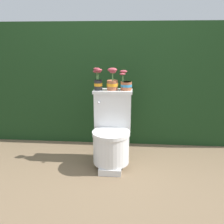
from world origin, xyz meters
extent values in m
plane|color=brown|center=(0.00, 0.00, 0.00)|extent=(12.00, 12.00, 0.00)
cube|color=#193819|center=(0.00, 1.16, 0.74)|extent=(4.14, 1.07, 1.48)
cube|color=silver|center=(0.04, -0.02, 0.03)|extent=(0.22, 0.38, 0.06)
cylinder|color=silver|center=(0.04, -0.02, 0.21)|extent=(0.36, 0.36, 0.29)
cylinder|color=silver|center=(0.04, -0.02, 0.38)|extent=(0.38, 0.38, 0.04)
cube|color=silver|center=(0.04, 0.19, 0.54)|extent=(0.38, 0.18, 0.41)
cube|color=silver|center=(0.04, 0.19, 0.76)|extent=(0.40, 0.20, 0.03)
cylinder|color=silver|center=(-0.10, 0.08, 0.66)|extent=(0.02, 0.05, 0.02)
cylinder|color=#262628|center=(-0.11, 0.17, 0.83)|extent=(0.08, 0.08, 0.10)
cylinder|color=orange|center=(-0.11, 0.17, 0.83)|extent=(0.08, 0.08, 0.03)
cylinder|color=#332319|center=(-0.11, 0.17, 0.87)|extent=(0.07, 0.07, 0.01)
cylinder|color=#4C753D|center=(-0.13, 0.18, 0.93)|extent=(0.01, 0.01, 0.11)
ellipsoid|color=#93333D|center=(-0.13, 0.18, 0.99)|extent=(0.07, 0.05, 0.02)
cylinder|color=#4C753D|center=(-0.11, 0.18, 0.92)|extent=(0.01, 0.01, 0.09)
ellipsoid|color=#93333D|center=(-0.11, 0.18, 0.98)|extent=(0.09, 0.06, 0.03)
cylinder|color=#4C753D|center=(-0.13, 0.21, 0.91)|extent=(0.01, 0.01, 0.07)
ellipsoid|color=#93333D|center=(-0.13, 0.21, 0.96)|extent=(0.09, 0.06, 0.04)
cylinder|color=#9E5638|center=(0.03, 0.19, 0.82)|extent=(0.11, 0.11, 0.10)
cylinder|color=orange|center=(0.03, 0.19, 0.83)|extent=(0.11, 0.11, 0.03)
cylinder|color=#332319|center=(0.03, 0.19, 0.87)|extent=(0.10, 0.10, 0.01)
cylinder|color=#4C753D|center=(0.04, 0.15, 0.92)|extent=(0.01, 0.01, 0.08)
ellipsoid|color=#93333D|center=(0.04, 0.15, 0.96)|extent=(0.06, 0.05, 0.03)
cylinder|color=#4C753D|center=(0.03, 0.15, 0.92)|extent=(0.01, 0.01, 0.10)
ellipsoid|color=#93333D|center=(0.03, 0.15, 0.98)|extent=(0.10, 0.07, 0.04)
cylinder|color=#9E5638|center=(0.17, 0.20, 0.82)|extent=(0.11, 0.11, 0.09)
cylinder|color=#2D84BC|center=(0.17, 0.20, 0.82)|extent=(0.12, 0.12, 0.03)
cylinder|color=#332319|center=(0.17, 0.20, 0.85)|extent=(0.11, 0.11, 0.01)
cylinder|color=#4C753D|center=(0.14, 0.21, 0.91)|extent=(0.01, 0.01, 0.09)
ellipsoid|color=#93333D|center=(0.14, 0.21, 0.96)|extent=(0.08, 0.05, 0.03)
cylinder|color=#4C753D|center=(0.13, 0.18, 0.90)|extent=(0.01, 0.01, 0.08)
ellipsoid|color=#93333D|center=(0.13, 0.18, 0.94)|extent=(0.06, 0.04, 0.02)
camera|label=1|loc=(0.24, -2.35, 1.25)|focal=40.00mm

